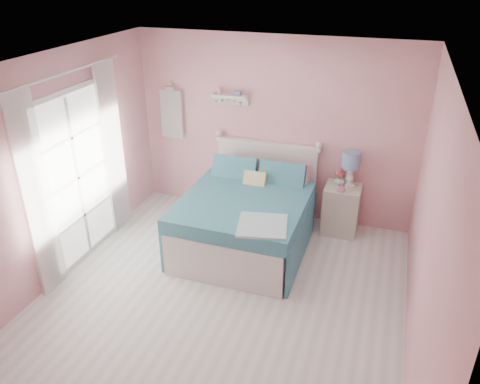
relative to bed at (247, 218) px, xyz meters
The scene contains 13 objects.
floor 1.33m from the bed, 86.61° to the right, with size 4.50×4.50×0.00m, color beige.
room_shell 1.74m from the bed, 86.61° to the right, with size 4.50×4.50×4.50m.
bed is the anchor object (origin of this frame).
nightstand 1.35m from the bed, 32.69° to the left, with size 0.48×0.47×0.69m.
table_lamp 1.57m from the bed, 33.99° to the left, with size 0.24×0.24×0.48m.
vase 1.37m from the bed, 35.92° to the left, with size 0.13×0.13×0.14m, color silver.
teacup 1.31m from the bed, 27.50° to the left, with size 0.11×0.11×0.08m, color #C9879F.
roses 1.40m from the bed, 35.83° to the left, with size 0.14×0.11×0.12m.
wall_shelf 1.72m from the bed, 120.84° to the left, with size 0.50×0.15×0.25m.
hanging_dress 2.01m from the bed, 148.19° to the left, with size 0.34×0.03×0.72m, color white.
french_door 2.19m from the bed, 155.46° to the right, with size 0.04×1.32×2.16m.
curtain_near 2.57m from the bed, 138.91° to the right, with size 0.04×0.40×2.32m, color white.
curtain_far 2.01m from the bed, behind, with size 0.04×0.40×2.32m, color white.
Camera 1 is at (1.54, -3.85, 3.46)m, focal length 35.00 mm.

